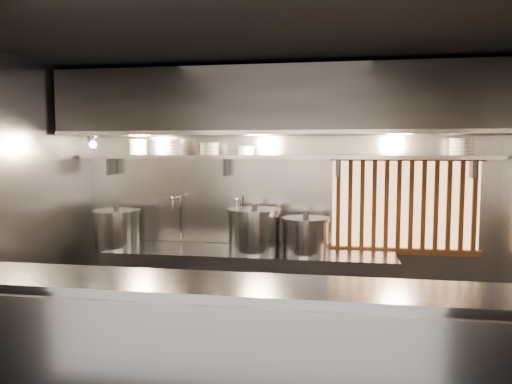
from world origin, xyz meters
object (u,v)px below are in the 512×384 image
(pendant_bulb, at_px, (269,149))
(stock_pot_left, at_px, (117,228))
(stock_pot_mid, at_px, (254,230))
(stock_pot_right, at_px, (306,235))
(heat_lamp, at_px, (91,139))

(pendant_bulb, bearing_deg, stock_pot_left, -175.90)
(pendant_bulb, xyz_separation_m, stock_pot_mid, (-0.14, -0.07, -0.84))
(pendant_bulb, distance_m, stock_pot_mid, 0.85)
(stock_pot_mid, height_order, stock_pot_right, stock_pot_mid)
(heat_lamp, height_order, pendant_bulb, heat_lamp)
(heat_lamp, xyz_separation_m, stock_pot_right, (2.19, 0.24, -0.98))
(heat_lamp, height_order, stock_pot_right, heat_lamp)
(pendant_bulb, distance_m, stock_pot_left, 1.86)
(stock_pot_left, height_order, stock_pot_right, stock_pot_left)
(stock_pot_left, distance_m, stock_pot_mid, 1.51)
(stock_pot_left, distance_m, stock_pot_right, 2.04)
(stock_pot_mid, distance_m, stock_pot_right, 0.54)
(stock_pot_left, bearing_deg, heat_lamp, -122.60)
(heat_lamp, bearing_deg, pendant_bulb, 11.00)
(pendant_bulb, height_order, stock_pot_right, pendant_bulb)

